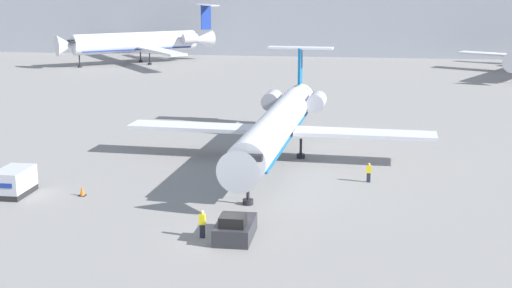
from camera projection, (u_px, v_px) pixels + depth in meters
name	position (u px, v px, depth m)	size (l,w,h in m)	color
ground_plane	(228.00, 240.00, 46.03)	(600.00, 600.00, 0.00)	gray
terminal_building	(325.00, 20.00, 160.02)	(180.00, 16.80, 14.91)	#9EA3AD
airplane_main	(278.00, 124.00, 65.75)	(28.80, 33.67, 9.09)	silver
pushback_tug	(235.00, 228.00, 46.17)	(2.33, 4.12, 1.83)	#2D2D33
luggage_cart	(14.00, 182.00, 55.37)	(2.18, 3.67, 2.09)	#232326
worker_near_tug	(202.00, 223.00, 46.17)	(0.40, 0.26, 1.87)	#232838
worker_by_wing	(369.00, 172.00, 58.88)	(0.40, 0.24, 1.65)	#232838
traffic_cone_left	(82.00, 191.00, 55.27)	(0.53, 0.53, 0.81)	black
airplane_parked_far_right	(140.00, 42.00, 140.56)	(29.09, 31.38, 11.35)	silver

